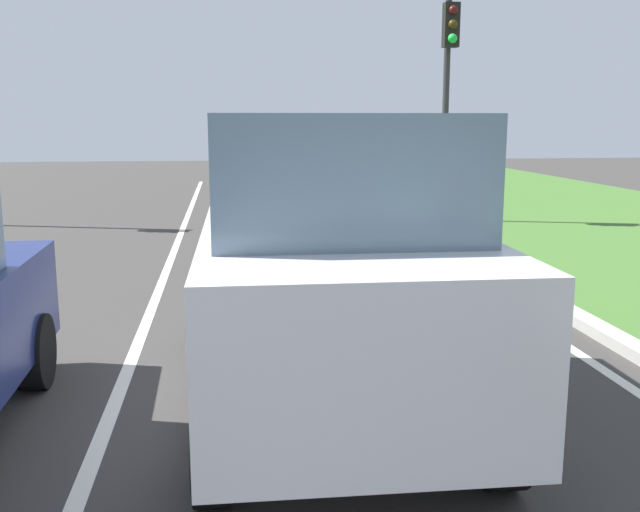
{
  "coord_description": "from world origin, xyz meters",
  "views": [
    {
      "loc": [
        0.24,
        3.11,
        2.24
      ],
      "look_at": [
        0.94,
        8.58,
        1.2
      ],
      "focal_mm": 40.51,
      "sensor_mm": 36.0,
      "label": 1
    }
  ],
  "objects": [
    {
      "name": "ground_plane",
      "position": [
        0.0,
        14.0,
        0.0
      ],
      "size": [
        60.0,
        60.0,
        0.0
      ],
      "primitive_type": "plane",
      "color": "#383533"
    },
    {
      "name": "lane_line_center",
      "position": [
        -0.7,
        14.0,
        0.0
      ],
      "size": [
        0.12,
        32.0,
        0.01
      ],
      "primitive_type": "cube",
      "color": "silver",
      "rests_on": "ground"
    },
    {
      "name": "lane_line_right_edge",
      "position": [
        3.6,
        14.0,
        0.0
      ],
      "size": [
        0.12,
        32.0,
        0.01
      ],
      "primitive_type": "cube",
      "color": "silver",
      "rests_on": "ground"
    },
    {
      "name": "curb_right",
      "position": [
        4.1,
        14.0,
        0.06
      ],
      "size": [
        0.24,
        48.0,
        0.12
      ],
      "primitive_type": "cube",
      "color": "#9E9B93",
      "rests_on": "ground"
    },
    {
      "name": "car_suv_ahead",
      "position": [
        1.01,
        8.61,
        1.17
      ],
      "size": [
        2.03,
        4.53,
        2.28
      ],
      "rotation": [
        0.0,
        0.0,
        -0.02
      ],
      "color": "silver",
      "rests_on": "ground"
    },
    {
      "name": "traffic_light_near_right",
      "position": [
        4.95,
        18.36,
        3.3
      ],
      "size": [
        0.32,
        0.5,
        4.87
      ],
      "color": "#2D2D2D",
      "rests_on": "ground"
    }
  ]
}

